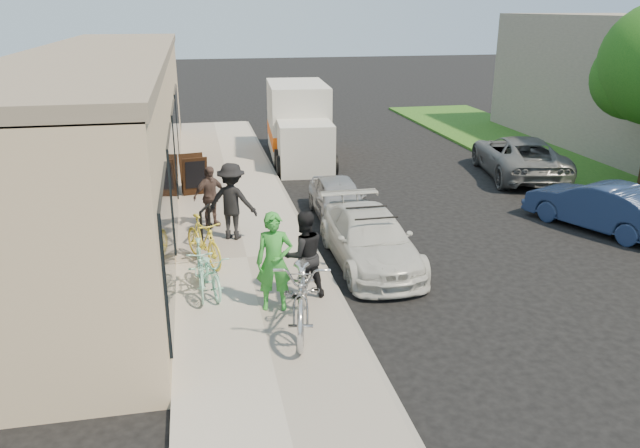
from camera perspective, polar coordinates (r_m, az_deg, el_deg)
ground at (r=11.33m, az=4.97°, el=-8.61°), size 120.00×120.00×0.00m
sidewalk at (r=13.65m, az=-6.69°, el=-3.30°), size 3.00×34.00×0.15m
curb at (r=13.85m, az=-0.28°, el=-2.87°), size 0.12×34.00×0.13m
storefront at (r=18.00m, az=-18.86°, el=8.14°), size 3.60×20.00×4.22m
bike_rack at (r=14.33m, az=-10.45°, el=0.19°), size 0.25×0.59×0.88m
sandwich_board at (r=18.26m, az=-11.47°, el=4.44°), size 0.80×0.81×1.13m
sedan_white at (r=13.40m, az=4.58°, el=-1.35°), size 1.62×3.99×1.20m
sedan_silver at (r=16.25m, az=1.72°, el=2.30°), size 1.37×3.22×1.09m
moving_truck at (r=22.85m, az=-1.94°, el=8.92°), size 2.39×5.54×2.66m
far_car_blue at (r=16.98m, az=24.16°, el=1.53°), size 2.67×3.84×1.20m
far_car_gray at (r=21.48m, az=17.69°, el=5.94°), size 3.10×5.13×1.33m
tandem_bike at (r=10.48m, az=-1.55°, el=-5.96°), size 1.37×2.68×1.34m
woman_rider at (r=10.98m, az=-4.19°, el=-3.46°), size 0.71×0.52×1.80m
man_standing at (r=11.42m, az=-1.52°, el=-2.83°), size 0.91×0.77×1.68m
cruiser_bike_a at (r=11.92m, az=-10.91°, el=-4.01°), size 0.50×1.65×0.99m
cruiser_bike_b at (r=11.98m, az=-9.96°, el=-4.31°), size 0.83×1.59×0.80m
cruiser_bike_c at (r=13.26m, az=-10.61°, el=-1.51°), size 1.08×1.73×1.01m
bystander_a at (r=14.49m, az=-8.05°, el=2.07°), size 1.33×1.09×1.79m
bystander_b at (r=15.43m, az=-10.03°, el=2.49°), size 0.96×0.75×1.52m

